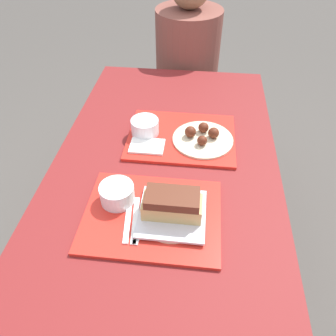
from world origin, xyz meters
name	(u,v)px	position (x,y,z in m)	size (l,w,h in m)	color
ground_plane	(165,278)	(0.00, 0.00, 0.00)	(12.00, 12.00, 0.00)	#4C4742
picnic_table	(164,189)	(0.00, 0.00, 0.66)	(0.80, 1.48, 0.77)	maroon
picnic_bench_far	(182,111)	(0.00, 0.96, 0.38)	(0.76, 0.28, 0.46)	maroon
tray_near	(152,215)	(-0.01, -0.22, 0.78)	(0.41, 0.32, 0.01)	red
tray_far	(181,137)	(0.05, 0.17, 0.78)	(0.41, 0.32, 0.01)	red
bowl_coleslaw_near	(117,193)	(-0.12, -0.18, 0.82)	(0.11, 0.11, 0.06)	silver
brisket_sandwich_plate	(172,208)	(0.05, -0.22, 0.82)	(0.20, 0.20, 0.09)	beige
plastic_fork_near	(135,220)	(-0.06, -0.25, 0.79)	(0.03, 0.17, 0.00)	white
plastic_knife_near	(143,220)	(-0.03, -0.25, 0.79)	(0.03, 0.17, 0.00)	white
plastic_spoon_near	(128,219)	(-0.08, -0.25, 0.79)	(0.04, 0.17, 0.00)	white
bowl_coleslaw_far	(145,126)	(-0.10, 0.17, 0.82)	(0.11, 0.11, 0.06)	silver
wings_plate_far	(202,137)	(0.13, 0.16, 0.80)	(0.23, 0.23, 0.05)	beige
napkin_far	(147,146)	(-0.07, 0.09, 0.79)	(0.13, 0.09, 0.01)	white
person_seated_across	(188,53)	(0.02, 0.96, 0.77)	(0.36, 0.36, 0.74)	brown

